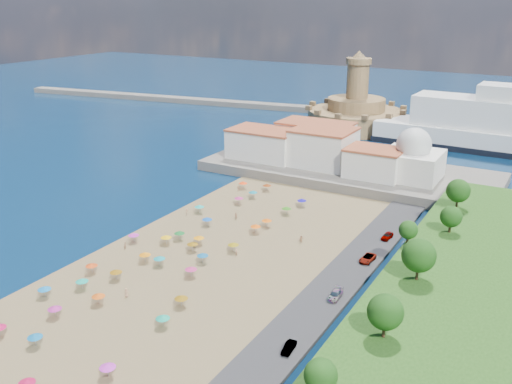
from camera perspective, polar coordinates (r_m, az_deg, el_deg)
The scene contains 11 objects.
ground at distance 125.38m, azimuth -7.32°, elevation -6.41°, with size 700.00×700.00×0.00m, color #071938.
terrace at distance 180.79m, azimuth 9.24°, elevation 2.05°, with size 90.00×36.00×3.00m, color #59544C.
jetty at distance 220.05m, azimuth 7.15°, elevation 5.13°, with size 18.00×70.00×2.40m, color #59544C.
breakwater at distance 306.25m, azimuth -6.74°, elevation 9.09°, with size 200.00×7.00×2.60m, color #59544C.
waterfront_buildings at distance 184.37m, azimuth 5.62°, elevation 4.61°, with size 57.00×29.00×11.00m.
domed_building at distance 171.28m, azimuth 15.39°, elevation 3.26°, with size 16.00×16.00×15.00m.
fortress at distance 246.24m, azimuth 9.95°, elevation 7.78°, with size 40.00×40.00×32.40m.
beach_parasols at distance 115.76m, azimuth -11.92°, elevation -7.77°, with size 31.96×115.18×2.20m.
beachgoers at distance 125.88m, azimuth -8.00°, elevation -5.77°, with size 38.15×96.86×1.83m.
parked_cars at distance 111.08m, azimuth 8.74°, elevation -9.21°, with size 2.65×75.08×1.45m.
hillside_trees at distance 94.53m, azimuth 13.45°, elevation -8.89°, with size 10.86×108.34×7.71m.
Camera 1 is at (69.46, -89.60, 53.55)m, focal length 40.00 mm.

